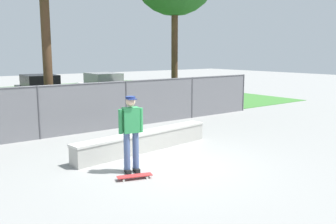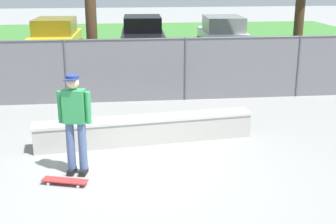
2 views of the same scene
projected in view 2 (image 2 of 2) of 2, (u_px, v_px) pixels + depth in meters
name	position (u px, v px, depth m)	size (l,w,h in m)	color
ground_plane	(135.00, 171.00, 8.46)	(80.00, 80.00, 0.00)	gray
grass_strip	(121.00, 45.00, 22.77)	(28.59, 20.00, 0.02)	#3D7A33
concrete_ledge	(145.00, 130.00, 9.81)	(4.72, 1.04, 0.57)	#A8A59E
skateboarder	(75.00, 120.00, 8.08)	(0.59, 0.36, 1.84)	black
skateboard	(65.00, 181.00, 7.91)	(0.82, 0.43, 0.09)	red
chainlink_fence	(126.00, 68.00, 12.71)	(16.66, 0.07, 1.79)	#4C4C51
car_yellow	(55.00, 38.00, 19.23)	(2.17, 4.28, 1.66)	gold
car_black	(143.00, 35.00, 20.17)	(2.17, 4.28, 1.66)	black
car_white	(224.00, 36.00, 20.07)	(2.17, 4.28, 1.66)	silver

